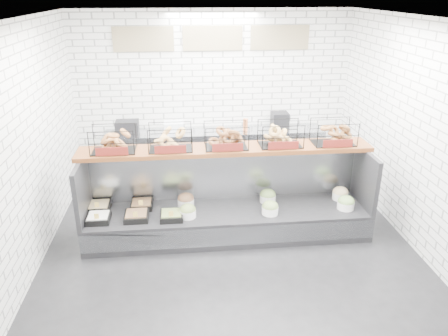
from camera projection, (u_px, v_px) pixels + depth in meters
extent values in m
plane|color=black|center=(230.00, 245.00, 6.09)|extent=(5.50, 5.50, 0.00)
cube|color=white|center=(213.00, 94.00, 8.05)|extent=(5.00, 0.02, 3.00)
cube|color=white|center=(26.00, 150.00, 5.28)|extent=(0.02, 5.50, 3.00)
cube|color=white|center=(418.00, 137.00, 5.76)|extent=(0.02, 5.50, 3.00)
cube|color=white|center=(231.00, 18.00, 4.94)|extent=(5.00, 5.50, 0.02)
cube|color=tan|center=(143.00, 39.00, 7.52)|extent=(1.05, 0.03, 0.42)
cube|color=tan|center=(213.00, 38.00, 7.63)|extent=(1.05, 0.03, 0.42)
cube|color=tan|center=(280.00, 37.00, 7.75)|extent=(1.05, 0.03, 0.42)
cube|color=black|center=(228.00, 221.00, 6.29)|extent=(4.00, 0.90, 0.40)
cube|color=#93969B|center=(231.00, 236.00, 5.88)|extent=(4.00, 0.03, 0.28)
cube|color=#93969B|center=(225.00, 172.00, 6.44)|extent=(4.00, 0.08, 0.80)
cube|color=black|center=(82.00, 190.00, 5.87)|extent=(0.06, 0.90, 0.80)
cube|color=black|center=(364.00, 178.00, 6.25)|extent=(0.06, 0.90, 0.80)
cube|color=black|center=(99.00, 218.00, 5.88)|extent=(0.31, 0.31, 0.08)
cube|color=white|center=(98.00, 216.00, 5.87)|extent=(0.26, 0.26, 0.04)
cube|color=#E0B94E|center=(96.00, 216.00, 5.75)|extent=(0.06, 0.01, 0.08)
cube|color=black|center=(99.00, 207.00, 6.19)|extent=(0.32, 0.32, 0.08)
cube|color=tan|center=(99.00, 205.00, 6.18)|extent=(0.27, 0.27, 0.04)
cube|color=#E0B94E|center=(97.00, 205.00, 6.06)|extent=(0.06, 0.01, 0.08)
cube|color=black|center=(137.00, 216.00, 5.94)|extent=(0.33, 0.33, 0.08)
cube|color=brown|center=(136.00, 214.00, 5.93)|extent=(0.28, 0.28, 0.04)
cube|color=#E0B94E|center=(135.00, 214.00, 5.80)|extent=(0.06, 0.01, 0.08)
cube|color=black|center=(142.00, 205.00, 6.25)|extent=(0.31, 0.31, 0.08)
cube|color=brown|center=(142.00, 203.00, 6.24)|extent=(0.26, 0.26, 0.04)
cube|color=#E0B94E|center=(141.00, 203.00, 6.12)|extent=(0.06, 0.01, 0.08)
cube|color=black|center=(171.00, 216.00, 5.95)|extent=(0.31, 0.31, 0.08)
cube|color=olive|center=(171.00, 214.00, 5.94)|extent=(0.26, 0.26, 0.04)
cube|color=#E0B94E|center=(171.00, 214.00, 5.81)|extent=(0.06, 0.01, 0.08)
cylinder|color=white|center=(188.00, 213.00, 5.99)|extent=(0.22, 0.22, 0.11)
ellipsoid|color=olive|center=(188.00, 209.00, 5.96)|extent=(0.22, 0.22, 0.15)
cylinder|color=white|center=(186.00, 202.00, 6.30)|extent=(0.24, 0.24, 0.11)
ellipsoid|color=brown|center=(186.00, 198.00, 6.27)|extent=(0.23, 0.23, 0.16)
cylinder|color=white|center=(270.00, 210.00, 6.07)|extent=(0.23, 0.23, 0.11)
ellipsoid|color=olive|center=(270.00, 206.00, 6.05)|extent=(0.23, 0.23, 0.16)
cylinder|color=white|center=(268.00, 198.00, 6.42)|extent=(0.24, 0.24, 0.11)
ellipsoid|color=olive|center=(268.00, 194.00, 6.39)|extent=(0.23, 0.23, 0.16)
cylinder|color=white|center=(346.00, 205.00, 6.21)|extent=(0.24, 0.24, 0.11)
ellipsoid|color=#6F954C|center=(346.00, 201.00, 6.19)|extent=(0.24, 0.24, 0.16)
cylinder|color=white|center=(340.00, 196.00, 6.50)|extent=(0.23, 0.23, 0.11)
ellipsoid|color=#DBBD87|center=(341.00, 192.00, 6.48)|extent=(0.23, 0.23, 0.16)
cube|color=#4E2610|center=(226.00, 149.00, 6.10)|extent=(4.10, 0.50, 0.06)
cube|color=black|center=(113.00, 139.00, 5.88)|extent=(0.60, 0.38, 0.34)
cube|color=#5F1711|center=(112.00, 151.00, 5.73)|extent=(0.42, 0.02, 0.11)
cube|color=black|center=(170.00, 137.00, 5.95)|extent=(0.60, 0.38, 0.34)
cube|color=#5F1711|center=(170.00, 149.00, 5.80)|extent=(0.42, 0.02, 0.11)
cube|color=black|center=(226.00, 136.00, 6.02)|extent=(0.60, 0.38, 0.34)
cube|color=#5F1711|center=(228.00, 147.00, 5.88)|extent=(0.42, 0.02, 0.11)
cube|color=black|center=(280.00, 134.00, 6.10)|extent=(0.60, 0.38, 0.34)
cube|color=#5F1711|center=(283.00, 145.00, 5.95)|extent=(0.42, 0.02, 0.11)
cube|color=black|center=(334.00, 132.00, 6.17)|extent=(0.60, 0.38, 0.34)
cube|color=#5F1711|center=(338.00, 143.00, 6.02)|extent=(0.42, 0.02, 0.11)
cube|color=#93969B|center=(215.00, 154.00, 8.15)|extent=(4.00, 0.60, 0.90)
cube|color=black|center=(127.00, 127.00, 7.76)|extent=(0.40, 0.30, 0.24)
cube|color=silver|center=(174.00, 127.00, 7.89)|extent=(0.35, 0.28, 0.18)
cylinder|color=#C06030|center=(245.00, 125.00, 7.94)|extent=(0.09, 0.09, 0.22)
cube|color=black|center=(280.00, 121.00, 8.05)|extent=(0.30, 0.30, 0.30)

